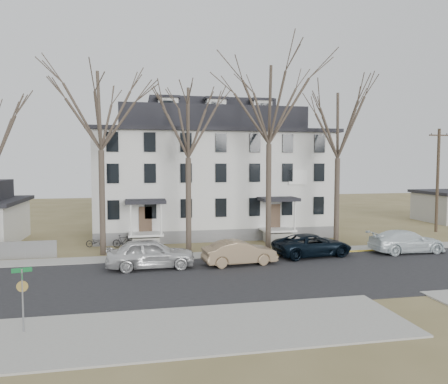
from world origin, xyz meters
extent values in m
plane|color=olive|center=(0.00, 0.00, 0.00)|extent=(120.00, 120.00, 0.00)
cube|color=#27272A|center=(0.00, 2.00, 0.00)|extent=(120.00, 10.00, 0.04)
cube|color=#A09F97|center=(0.00, 8.00, 0.00)|extent=(120.00, 2.00, 0.08)
cube|color=#A09F97|center=(-8.00, -5.00, 0.00)|extent=(20.00, 5.00, 0.08)
cube|color=gold|center=(5.00, 7.10, 0.00)|extent=(14.00, 0.25, 0.06)
cube|color=slate|center=(-2.00, 18.00, 0.50)|extent=(20.00, 10.00, 1.00)
cube|color=silver|center=(-2.00, 18.00, 5.00)|extent=(20.00, 10.00, 8.00)
cube|color=black|center=(-2.00, 18.00, 9.10)|extent=(20.80, 10.80, 0.30)
cube|color=black|center=(-2.00, 18.00, 10.25)|extent=(16.00, 7.00, 2.00)
cube|color=black|center=(-2.00, 18.00, 11.65)|extent=(11.00, 4.50, 0.80)
cube|color=white|center=(-8.00, 12.04, 1.00)|extent=(2.60, 2.00, 0.16)
cube|color=white|center=(2.50, 12.04, 1.00)|extent=(2.60, 2.00, 0.16)
cube|color=white|center=(4.50, 12.92, 5.20)|extent=(1.60, 0.08, 1.20)
cylinder|color=#473B31|center=(-11.00, 9.80, 3.64)|extent=(0.40, 0.40, 7.28)
cylinder|color=#473B31|center=(-5.00, 9.80, 3.38)|extent=(0.40, 0.40, 6.76)
cylinder|color=#473B31|center=(1.00, 9.80, 3.90)|extent=(0.40, 0.40, 7.80)
cylinder|color=#473B31|center=(6.50, 9.80, 3.38)|extent=(0.40, 0.40, 6.76)
cylinder|color=#3D3023|center=(18.50, 14.00, 4.75)|extent=(0.28, 0.28, 9.50)
cube|color=#3D3023|center=(18.50, 14.00, 8.90)|extent=(2.00, 0.12, 0.12)
imported|color=silver|center=(-7.88, 5.10, 0.90)|extent=(5.35, 2.24, 1.81)
imported|color=#816A4E|center=(-2.38, 4.97, 0.76)|extent=(4.78, 2.11, 1.53)
imported|color=black|center=(3.12, 6.44, 0.76)|extent=(5.72, 3.18, 1.51)
imported|color=white|center=(10.15, 6.19, 0.79)|extent=(5.45, 2.26, 1.58)
imported|color=black|center=(-11.70, 12.50, 0.40)|extent=(1.61, 0.85, 0.80)
imported|color=black|center=(-9.70, 11.85, 0.49)|extent=(1.68, 0.91, 0.97)
cylinder|color=gray|center=(-12.93, -4.06, 1.24)|extent=(0.07, 0.07, 2.48)
cube|color=#0C5926|center=(-12.93, -4.06, 2.44)|extent=(0.72, 0.03, 0.17)
cube|color=#0C5926|center=(-12.93, -4.06, 2.24)|extent=(0.03, 0.72, 0.17)
camera|label=1|loc=(-8.70, -21.33, 6.48)|focal=35.00mm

